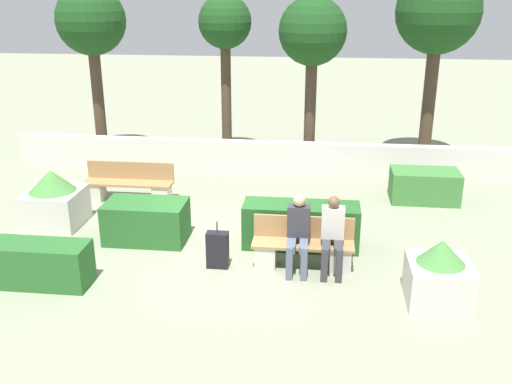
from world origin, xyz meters
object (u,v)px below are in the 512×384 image
(tree_leftmost, at_px, (91,24))
(tree_rightmost, at_px, (438,15))
(bench_front, at_px, (303,249))
(tree_center_left, at_px, (225,28))
(planter_corner_right, at_px, (439,275))
(tree_center_right, at_px, (313,35))
(planter_corner_left, at_px, (54,200))
(person_seated_man, at_px, (298,230))
(bench_left_side, at_px, (129,187))
(person_seated_woman, at_px, (333,233))
(suitcase, at_px, (218,250))

(tree_leftmost, relative_size, tree_rightmost, 0.92)
(bench_front, bearing_deg, tree_center_left, 109.93)
(tree_rightmost, bearing_deg, bench_front, -114.64)
(planter_corner_right, relative_size, tree_center_right, 0.24)
(tree_center_left, height_order, tree_center_right, tree_center_left)
(planter_corner_left, xyz_separation_m, tree_leftmost, (-0.92, 5.04, 3.08))
(tree_center_right, bearing_deg, planter_corner_left, -135.69)
(planter_corner_left, bearing_deg, person_seated_man, -16.03)
(planter_corner_left, bearing_deg, tree_leftmost, 100.36)
(planter_corner_left, bearing_deg, tree_center_right, 44.31)
(planter_corner_left, height_order, tree_center_left, tree_center_left)
(planter_corner_left, relative_size, tree_rightmost, 0.23)
(bench_left_side, distance_m, person_seated_man, 4.89)
(person_seated_woman, height_order, planter_corner_right, person_seated_woman)
(person_seated_woman, bearing_deg, tree_center_left, 113.13)
(person_seated_woman, xyz_separation_m, tree_rightmost, (2.59, 6.84, 3.15))
(bench_left_side, height_order, tree_center_right, tree_center_right)
(person_seated_woman, xyz_separation_m, planter_corner_left, (-5.53, 1.43, -0.19))
(tree_leftmost, xyz_separation_m, tree_center_left, (3.57, 0.28, -0.10))
(person_seated_man, height_order, planter_corner_left, person_seated_man)
(bench_left_side, distance_m, tree_center_right, 6.01)
(suitcase, relative_size, tree_leftmost, 0.18)
(tree_rightmost, bearing_deg, suitcase, -123.30)
(person_seated_woman, relative_size, planter_corner_left, 1.15)
(planter_corner_right, distance_m, tree_center_right, 7.96)
(planter_corner_left, bearing_deg, suitcase, -22.26)
(planter_corner_right, xyz_separation_m, tree_leftmost, (-8.05, 7.26, 3.15))
(planter_corner_right, distance_m, tree_leftmost, 11.29)
(person_seated_woman, height_order, suitcase, person_seated_woman)
(tree_center_left, relative_size, tree_rightmost, 0.87)
(person_seated_man, relative_size, planter_corner_left, 1.16)
(tree_leftmost, distance_m, tree_center_left, 3.58)
(tree_rightmost, bearing_deg, planter_corner_left, -146.29)
(person_seated_woman, relative_size, planter_corner_right, 1.29)
(person_seated_man, distance_m, tree_center_right, 6.82)
(bench_left_side, relative_size, tree_leftmost, 0.43)
(bench_front, xyz_separation_m, person_seated_woman, (0.49, -0.14, 0.40))
(person_seated_man, bearing_deg, planter_corner_left, 163.97)
(planter_corner_right, bearing_deg, tree_leftmost, 137.94)
(person_seated_man, xyz_separation_m, tree_center_right, (0.01, 6.28, 2.66))
(tree_leftmost, bearing_deg, planter_corner_left, -79.64)
(person_seated_man, height_order, tree_leftmost, tree_leftmost)
(tree_center_left, bearing_deg, tree_leftmost, -175.50)
(bench_front, height_order, tree_center_left, tree_center_left)
(person_seated_woman, height_order, tree_center_right, tree_center_right)
(tree_center_right, bearing_deg, bench_front, -89.35)
(planter_corner_left, xyz_separation_m, suitcase, (3.59, -1.47, -0.21))
(bench_front, height_order, tree_center_right, tree_center_right)
(planter_corner_left, bearing_deg, bench_front, -14.31)
(person_seated_man, xyz_separation_m, tree_leftmost, (-5.88, 6.46, 2.88))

